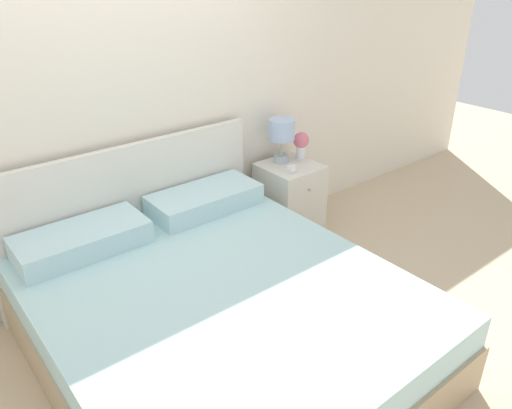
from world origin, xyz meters
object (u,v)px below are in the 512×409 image
flower_vase (301,143)px  alarm_clock (291,169)px  table_lamp (282,133)px  bed (214,311)px  nightstand (289,199)px

flower_vase → alarm_clock: 0.33m
table_lamp → bed: bearing=-145.7°
flower_vase → bed: bearing=-150.3°
table_lamp → alarm_clock: size_ratio=4.55×
table_lamp → flower_vase: bearing=-10.9°
bed → nightstand: bed is taller
nightstand → alarm_clock: size_ratio=7.78×
nightstand → table_lamp: 0.54m
bed → alarm_clock: (1.14, 0.62, 0.36)m
table_lamp → alarm_clock: bearing=-110.6°
table_lamp → flower_vase: 0.21m
flower_vase → nightstand: bearing=-160.2°
nightstand → flower_vase: size_ratio=2.78×
flower_vase → alarm_clock: size_ratio=2.80×
nightstand → alarm_clock: bearing=-129.4°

